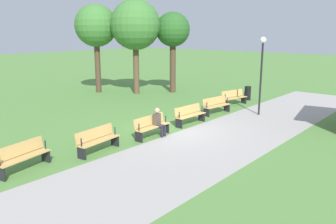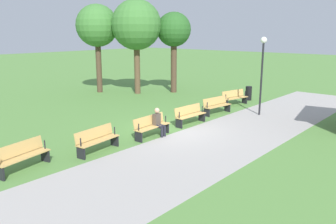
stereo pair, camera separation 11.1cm
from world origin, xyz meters
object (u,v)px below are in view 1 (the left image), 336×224
bench_1 (216,105)px  tree_1 (135,25)px  bench_2 (190,114)px  lamp_post (262,61)px  bench_3 (151,126)px  tree_0 (96,26)px  bench_0 (234,97)px  trash_bin (248,93)px  bench_5 (22,156)px  bench_4 (97,139)px  tree_2 (173,31)px  person_seated (159,121)px

bench_1 → tree_1: size_ratio=0.29×
bench_2 → lamp_post: bearing=159.8°
bench_2 → bench_3: size_ratio=1.00×
tree_0 → lamp_post: (-1.05, 12.14, -1.86)m
bench_0 → trash_bin: bearing=-165.2°
bench_3 → tree_0: tree_0 is taller
trash_bin → bench_1: bearing=6.7°
bench_2 → bench_5: 7.99m
bench_4 → tree_2: 13.83m
bench_4 → tree_1: size_ratio=0.29×
bench_1 → person_seated: person_seated is taller
bench_0 → bench_5: same height
tree_2 → bench_0: bearing=78.8°
bench_0 → tree_2: tree_2 is taller
bench_4 → bench_5: (2.63, -0.43, 0.00)m
bench_2 → bench_1: bearing=-173.0°
trash_bin → bench_0: bearing=3.1°
bench_5 → tree_2: (-14.39, -5.71, 3.90)m
bench_1 → bench_5: size_ratio=0.99×
bench_3 → person_seated: person_seated is taller
bench_3 → bench_5: size_ratio=0.98×
bench_1 → bench_5: 10.64m
trash_bin → tree_2: bearing=-81.4°
person_seated → tree_2: size_ratio=0.21×
tree_0 → tree_2: tree_0 is taller
lamp_post → bench_2: bearing=-22.5°
tree_2 → trash_bin: tree_2 is taller
bench_0 → lamp_post: 3.55m
bench_4 → person_seated: person_seated is taller
bench_4 → person_seated: (-2.97, 0.35, 0.16)m
bench_0 → lamp_post: (1.33, 2.30, 2.35)m
bench_4 → tree_2: size_ratio=0.33×
bench_4 → tree_1: (-9.65, -7.76, 4.28)m
bench_1 → tree_2: (-3.77, -6.15, 3.90)m
bench_4 → lamp_post: 9.77m
bench_1 → bench_2: 2.67m
bench_1 → bench_0: bearing=-163.7°
person_seated → tree_0: size_ratio=0.19×
bench_2 → bench_4: (5.33, -0.22, 0.00)m
tree_0 → trash_bin: tree_0 is taller
bench_1 → bench_4: size_ratio=1.00×
lamp_post → bench_5: bearing=-10.9°
person_seated → trash_bin: (-9.64, -0.89, -0.19)m
bench_0 → bench_5: 13.26m
bench_0 → tree_2: size_ratio=0.33×
bench_5 → trash_bin: bearing=168.7°
tree_1 → lamp_post: size_ratio=1.60×
bench_2 → trash_bin: (-7.28, -0.76, -0.03)m
bench_4 → tree_1: tree_1 is taller
bench_5 → tree_0: bearing=-149.6°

